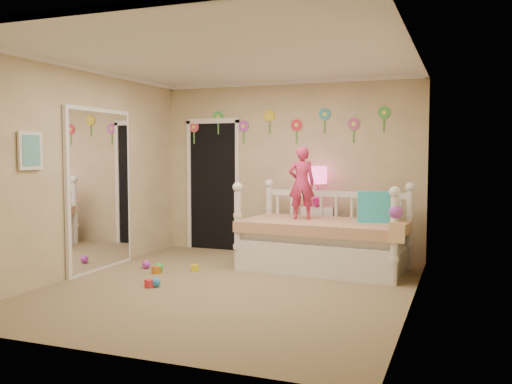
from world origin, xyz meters
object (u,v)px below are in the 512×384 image
at_px(daybed, 324,226).
at_px(nightstand, 317,233).
at_px(table_lamp, 318,180).
at_px(child, 302,183).

distance_m(daybed, nightstand, 0.80).
height_order(nightstand, table_lamp, table_lamp).
relative_size(daybed, table_lamp, 3.64).
xyz_separation_m(child, nightstand, (0.05, 0.67, -0.75)).
height_order(daybed, table_lamp, table_lamp).
relative_size(child, nightstand, 1.29).
bearing_deg(table_lamp, daybed, -69.27).
xyz_separation_m(daybed, nightstand, (-0.27, 0.72, -0.20)).
bearing_deg(daybed, table_lamp, 115.25).
bearing_deg(daybed, child, 175.25).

